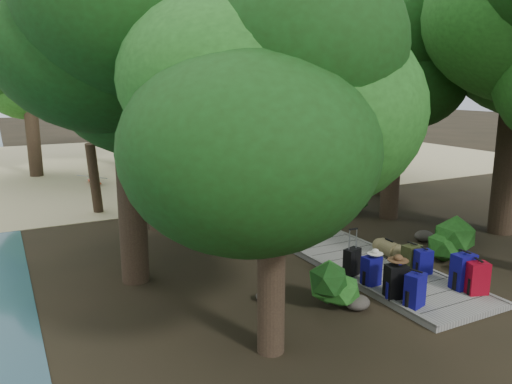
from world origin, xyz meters
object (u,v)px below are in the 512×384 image
kayak (94,181)px  backpack_right_b (463,270)px  backpack_right_c (423,261)px  suitcase_on_boardwalk (352,262)px  backpack_left_c (371,269)px  lone_suitcase_on_sand (211,180)px  backpack_left_a (415,288)px  backpack_right_d (411,256)px  backpack_right_a (477,276)px  sun_lounger (265,166)px  duffel_right_khaki (389,249)px  backpack_left_b (396,280)px

kayak → backpack_right_b: bearing=-84.3°
backpack_right_c → suitcase_on_boardwalk: 1.57m
backpack_left_c → lone_suitcase_on_sand: 11.00m
backpack_left_a → suitcase_on_boardwalk: bearing=75.0°
backpack_right_d → lone_suitcase_on_sand: lone_suitcase_on_sand is taller
lone_suitcase_on_sand → suitcase_on_boardwalk: bearing=-94.1°
backpack_right_a → backpack_right_c: backpack_right_a is taller
suitcase_on_boardwalk → sun_lounger: (4.65, 12.50, -0.09)m
backpack_right_a → suitcase_on_boardwalk: backpack_right_a is taller
backpack_left_c → duffel_right_khaki: bearing=32.6°
backpack_right_d → duffel_right_khaki: size_ratio=1.06×
backpack_left_c → lone_suitcase_on_sand: backpack_left_c is taller
duffel_right_khaki → suitcase_on_boardwalk: (-1.54, -0.54, 0.11)m
backpack_left_a → backpack_left_c: 1.17m
backpack_right_d → suitcase_on_boardwalk: 1.45m
sun_lounger → backpack_right_a: bearing=-87.5°
backpack_left_a → backpack_left_c: bearing=75.6°
backpack_right_d → lone_suitcase_on_sand: (-0.42, 10.66, -0.04)m
backpack_left_b → backpack_right_b: backpack_right_b is taller
kayak → duffel_right_khaki: bearing=-81.6°
backpack_right_b → kayak: bearing=109.5°
backpack_right_a → backpack_right_d: bearing=113.8°
suitcase_on_boardwalk → kayak: (-3.07, 13.43, -0.26)m
backpack_left_c → suitcase_on_boardwalk: backpack_left_c is taller
backpack_left_c → backpack_right_b: bearing=-37.9°
backpack_left_a → backpack_right_d: size_ratio=1.18×
backpack_left_b → backpack_right_a: backpack_left_b is taller
backpack_left_c → backpack_right_a: bearing=-44.6°
backpack_left_a → backpack_right_a: (1.51, -0.14, 0.00)m
backpack_right_a → lone_suitcase_on_sand: bearing=111.1°
lone_suitcase_on_sand → backpack_right_d: bearing=-86.3°
backpack_right_b → backpack_right_c: (-0.10, 0.96, -0.10)m
backpack_left_a → sun_lounger: size_ratio=0.37×
backpack_right_a → backpack_right_d: (-0.15, 1.61, -0.05)m
backpack_left_b → backpack_right_c: size_ratio=1.24×
backpack_left_b → backpack_left_c: bearing=102.3°
duffel_right_khaki → lone_suitcase_on_sand: 9.81m
backpack_right_c → backpack_right_b: bearing=-72.6°
suitcase_on_boardwalk → backpack_right_b: bearing=-63.1°
suitcase_on_boardwalk → backpack_right_a: bearing=-67.3°
suitcase_on_boardwalk → backpack_right_c: bearing=-41.2°
backpack_right_d → lone_suitcase_on_sand: bearing=86.0°
suitcase_on_boardwalk → backpack_left_c: bearing=-106.0°
backpack_right_d → suitcase_on_boardwalk: (-1.41, 0.32, -0.01)m
lone_suitcase_on_sand → kayak: 5.11m
backpack_left_a → backpack_right_b: size_ratio=0.89×
duffel_right_khaki → lone_suitcase_on_sand: (-0.54, 9.79, 0.07)m
backpack_left_c → lone_suitcase_on_sand: (0.99, 10.96, -0.08)m
backpack_left_a → backpack_left_c: backpack_left_a is taller
backpack_right_a → backpack_right_b: backpack_right_b is taller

